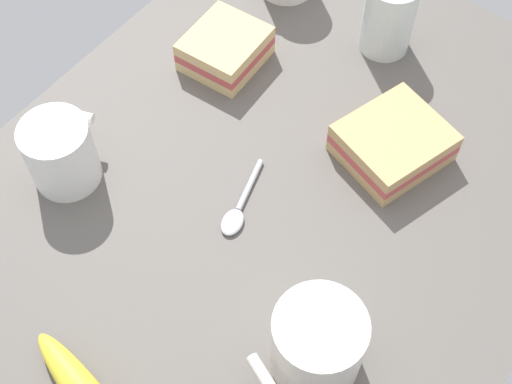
{
  "coord_description": "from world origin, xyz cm",
  "views": [
    {
      "loc": [
        33.96,
        25.1,
        70.94
      ],
      "look_at": [
        0.0,
        0.0,
        5.0
      ],
      "focal_mm": 49.53,
      "sensor_mm": 36.0,
      "label": 1
    }
  ],
  "objects_px": {
    "coffee_mug_spare": "(317,343)",
    "sandwich_side": "(225,49)",
    "glass_of_milk": "(388,20)",
    "sandwich_main": "(393,143)",
    "spoon": "(238,209)",
    "coffee_mug_black": "(61,153)"
  },
  "relations": [
    {
      "from": "coffee_mug_spare",
      "to": "sandwich_main",
      "type": "xyz_separation_m",
      "value": [
        -0.27,
        -0.07,
        -0.03
      ]
    },
    {
      "from": "sandwich_main",
      "to": "spoon",
      "type": "distance_m",
      "value": 0.2
    },
    {
      "from": "sandwich_side",
      "to": "glass_of_milk",
      "type": "height_order",
      "value": "glass_of_milk"
    },
    {
      "from": "coffee_mug_spare",
      "to": "glass_of_milk",
      "type": "relative_size",
      "value": 1.13
    },
    {
      "from": "coffee_mug_black",
      "to": "coffee_mug_spare",
      "type": "bearing_deg",
      "value": 87.44
    },
    {
      "from": "coffee_mug_black",
      "to": "coffee_mug_spare",
      "type": "xyz_separation_m",
      "value": [
        0.02,
        0.36,
        0.0
      ]
    },
    {
      "from": "coffee_mug_spare",
      "to": "glass_of_milk",
      "type": "bearing_deg",
      "value": -157.93
    },
    {
      "from": "sandwich_main",
      "to": "glass_of_milk",
      "type": "relative_size",
      "value": 1.39
    },
    {
      "from": "coffee_mug_black",
      "to": "glass_of_milk",
      "type": "height_order",
      "value": "glass_of_milk"
    },
    {
      "from": "coffee_mug_spare",
      "to": "sandwich_side",
      "type": "bearing_deg",
      "value": -130.01
    },
    {
      "from": "coffee_mug_black",
      "to": "sandwich_side",
      "type": "bearing_deg",
      "value": 171.64
    },
    {
      "from": "coffee_mug_spare",
      "to": "sandwich_main",
      "type": "bearing_deg",
      "value": -165.55
    },
    {
      "from": "coffee_mug_spare",
      "to": "spoon",
      "type": "xyz_separation_m",
      "value": [
        -0.09,
        -0.17,
        -0.04
      ]
    },
    {
      "from": "coffee_mug_black",
      "to": "spoon",
      "type": "bearing_deg",
      "value": 112.4
    },
    {
      "from": "sandwich_side",
      "to": "spoon",
      "type": "height_order",
      "value": "sandwich_side"
    },
    {
      "from": "sandwich_main",
      "to": "sandwich_side",
      "type": "bearing_deg",
      "value": -90.51
    },
    {
      "from": "coffee_mug_black",
      "to": "sandwich_side",
      "type": "xyz_separation_m",
      "value": [
        -0.25,
        0.04,
        -0.02
      ]
    },
    {
      "from": "coffee_mug_spare",
      "to": "sandwich_main",
      "type": "distance_m",
      "value": 0.28
    },
    {
      "from": "coffee_mug_black",
      "to": "glass_of_milk",
      "type": "xyz_separation_m",
      "value": [
        -0.4,
        0.19,
        0.0
      ]
    },
    {
      "from": "coffee_mug_spare",
      "to": "spoon",
      "type": "distance_m",
      "value": 0.2
    },
    {
      "from": "glass_of_milk",
      "to": "spoon",
      "type": "height_order",
      "value": "glass_of_milk"
    },
    {
      "from": "sandwich_main",
      "to": "sandwich_side",
      "type": "height_order",
      "value": "same"
    }
  ]
}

